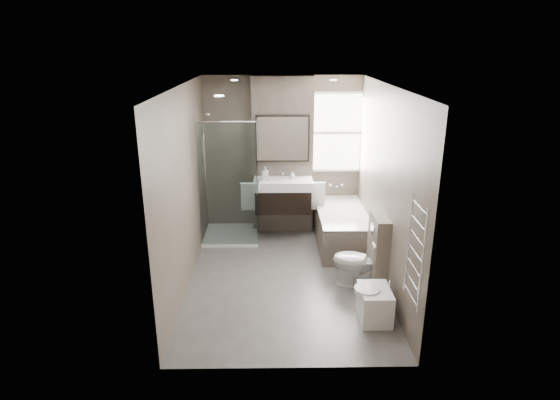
{
  "coord_description": "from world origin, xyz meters",
  "views": [
    {
      "loc": [
        -0.16,
        -5.8,
        3.11
      ],
      "look_at": [
        -0.07,
        0.15,
        1.09
      ],
      "focal_mm": 30.0,
      "sensor_mm": 36.0,
      "label": 1
    }
  ],
  "objects_px": {
    "toilet": "(359,262)",
    "bathtub": "(341,226)",
    "bidet": "(374,303)",
    "vanity": "(283,195)"
  },
  "relations": [
    {
      "from": "toilet",
      "to": "bathtub",
      "type": "bearing_deg",
      "value": -160.02
    },
    {
      "from": "bathtub",
      "to": "bidet",
      "type": "distance_m",
      "value": 2.14
    },
    {
      "from": "bathtub",
      "to": "bidet",
      "type": "relative_size",
      "value": 3.14
    },
    {
      "from": "toilet",
      "to": "bidet",
      "type": "distance_m",
      "value": 0.82
    },
    {
      "from": "vanity",
      "to": "toilet",
      "type": "height_order",
      "value": "vanity"
    },
    {
      "from": "bathtub",
      "to": "vanity",
      "type": "bearing_deg",
      "value": 160.63
    },
    {
      "from": "bidet",
      "to": "vanity",
      "type": "bearing_deg",
      "value": 112.38
    },
    {
      "from": "bidet",
      "to": "toilet",
      "type": "bearing_deg",
      "value": 93.16
    },
    {
      "from": "bathtub",
      "to": "toilet",
      "type": "relative_size",
      "value": 2.29
    },
    {
      "from": "vanity",
      "to": "bidet",
      "type": "height_order",
      "value": "vanity"
    }
  ]
}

